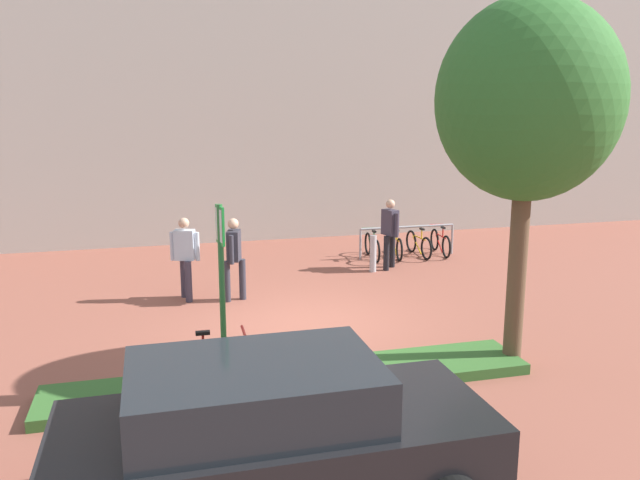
% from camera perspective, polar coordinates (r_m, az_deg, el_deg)
% --- Properties ---
extents(ground_plane, '(60.00, 60.00, 0.00)m').
position_cam_1_polar(ground_plane, '(11.91, -1.26, -7.57)').
color(ground_plane, brown).
extents(building_facade, '(28.00, 1.20, 10.00)m').
position_cam_1_polar(building_facade, '(19.44, -7.28, 14.85)').
color(building_facade, '#B2ADA3').
rests_on(building_facade, ground).
extents(planter_strip, '(7.00, 1.10, 0.16)m').
position_cam_1_polar(planter_strip, '(9.52, -2.31, -12.22)').
color(planter_strip, '#336028').
rests_on(planter_strip, ground).
extents(tree_sidewalk, '(2.67, 2.67, 5.50)m').
position_cam_1_polar(tree_sidewalk, '(9.96, 17.89, 11.56)').
color(tree_sidewalk, brown).
rests_on(tree_sidewalk, ground).
extents(parking_sign_post, '(0.08, 0.36, 2.68)m').
position_cam_1_polar(parking_sign_post, '(8.82, -8.68, -2.90)').
color(parking_sign_post, '#2D7238').
rests_on(parking_sign_post, ground).
extents(bike_at_sign, '(1.68, 0.42, 0.86)m').
position_cam_1_polar(bike_at_sign, '(9.47, -9.06, -10.75)').
color(bike_at_sign, black).
rests_on(bike_at_sign, ground).
extents(bike_rack_cluster, '(2.66, 1.59, 0.83)m').
position_cam_1_polar(bike_rack_cluster, '(17.26, 7.68, -0.32)').
color(bike_rack_cluster, '#99999E').
rests_on(bike_rack_cluster, ground).
extents(bollard_steel, '(0.16, 0.16, 0.90)m').
position_cam_1_polar(bollard_steel, '(15.57, 4.71, -1.20)').
color(bollard_steel, '#ADADB2').
rests_on(bollard_steel, ground).
extents(person_suited_navy, '(0.47, 0.59, 1.72)m').
position_cam_1_polar(person_suited_navy, '(13.25, -7.60, -1.23)').
color(person_suited_navy, '#2D2D38').
rests_on(person_suited_navy, ground).
extents(person_shirt_blue, '(0.59, 0.51, 1.72)m').
position_cam_1_polar(person_shirt_blue, '(13.49, -11.83, -1.15)').
color(person_shirt_blue, '#383342').
rests_on(person_shirt_blue, ground).
extents(person_suited_dark, '(0.40, 0.58, 1.72)m').
position_cam_1_polar(person_suited_dark, '(15.80, 6.18, 0.93)').
color(person_suited_dark, black).
rests_on(person_suited_dark, ground).
extents(car_black_suv, '(4.31, 2.04, 1.54)m').
position_cam_1_polar(car_black_suv, '(6.67, -4.38, -16.93)').
color(car_black_suv, black).
rests_on(car_black_suv, ground).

